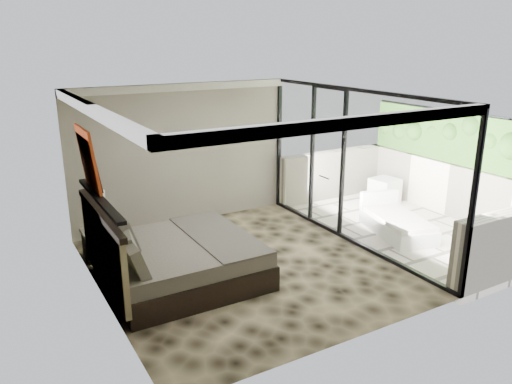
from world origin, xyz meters
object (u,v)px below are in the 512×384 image
table_lamp (94,206)px  ottoman (384,190)px  lounger (396,223)px  bed (174,259)px  nightstand (98,245)px

table_lamp → ottoman: size_ratio=1.22×
lounger → bed: bearing=-167.8°
bed → lounger: 4.46m
bed → table_lamp: size_ratio=3.41×
table_lamp → lounger: 5.58m
bed → nightstand: 1.69m
nightstand → bed: bearing=-67.0°
table_lamp → nightstand: bearing=80.0°
table_lamp → lounger: bearing=-17.5°
nightstand → ottoman: size_ratio=0.87×
bed → ottoman: (5.61, 1.31, -0.10)m
ottoman → bed: bearing=-166.8°
table_lamp → ottoman: table_lamp is taller
table_lamp → ottoman: bearing=-1.1°
table_lamp → lounger: size_ratio=0.38×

